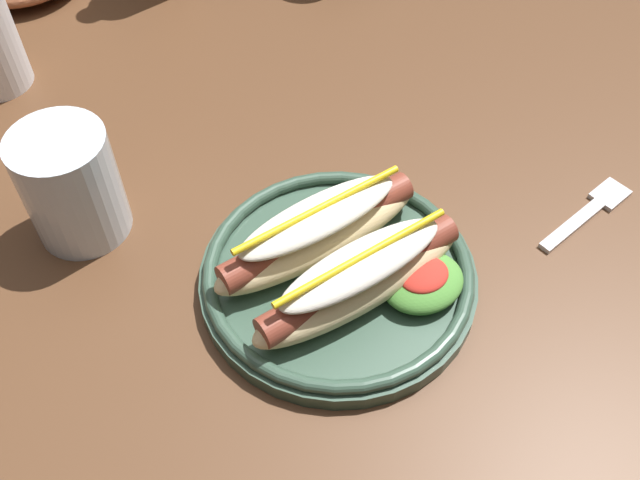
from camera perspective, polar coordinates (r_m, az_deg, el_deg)
ground_plane at (r=1.38m, az=-2.89°, el=-13.46°), size 8.00×8.00×0.00m
dining_table at (r=0.84m, az=-4.63°, el=6.00°), size 1.29×1.09×0.74m
hot_dog_plate at (r=0.60m, az=1.77°, el=-2.15°), size 0.24×0.24×0.08m
fork at (r=0.72m, az=20.89°, el=2.23°), size 0.12×0.04×0.00m
water_cup at (r=0.66m, az=-19.36°, el=4.15°), size 0.09×0.09×0.11m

